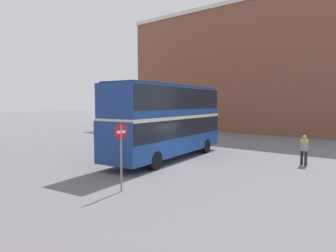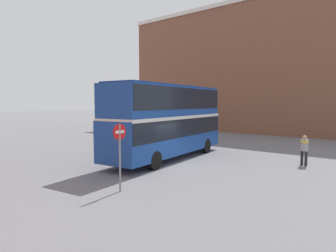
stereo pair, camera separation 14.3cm
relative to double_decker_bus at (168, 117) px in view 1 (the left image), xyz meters
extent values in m
plane|color=slate|center=(-1.81, -1.88, -2.76)|extent=(240.00, 240.00, 0.00)
cube|color=brown|center=(22.97, 5.62, 5.05)|extent=(9.20, 31.10, 15.63)
cube|color=silver|center=(22.97, 5.62, 13.12)|extent=(9.50, 31.40, 0.50)
cube|color=#194293|center=(0.00, 0.00, -1.17)|extent=(11.00, 4.00, 2.29)
cube|color=#194293|center=(0.00, 0.00, 0.96)|extent=(10.83, 3.90, 1.99)
cube|color=black|center=(0.00, 0.00, -0.66)|extent=(10.90, 4.01, 1.13)
cube|color=black|center=(0.00, 0.00, 1.20)|extent=(10.67, 3.90, 1.35)
cube|color=silver|center=(0.00, 0.00, 0.00)|extent=(10.89, 4.00, 0.20)
cube|color=navy|center=(0.00, 0.00, 2.00)|extent=(10.32, 3.65, 0.10)
cylinder|color=black|center=(3.25, 1.61, -2.24)|extent=(1.08, 0.44, 1.04)
cylinder|color=black|center=(3.56, -0.70, -2.24)|extent=(1.08, 0.44, 1.04)
cylinder|color=black|center=(-3.35, 0.72, -2.24)|extent=(1.08, 0.44, 1.04)
cylinder|color=black|center=(-3.04, -1.58, -2.24)|extent=(1.08, 0.44, 1.04)
cylinder|color=#232328|center=(3.41, -7.69, -2.33)|extent=(0.16, 0.16, 0.86)
cylinder|color=#232328|center=(3.51, -7.44, -2.33)|extent=(0.16, 0.16, 0.86)
cylinder|color=gray|center=(3.46, -7.57, -1.56)|extent=(0.53, 0.53, 0.68)
cylinder|color=gold|center=(3.46, -7.57, -1.34)|extent=(0.56, 0.56, 0.15)
sphere|color=tan|center=(3.46, -7.57, -1.10)|extent=(0.23, 0.23, 0.23)
cube|color=maroon|center=(11.25, 7.83, -2.09)|extent=(4.29, 2.18, 0.77)
cube|color=black|center=(11.41, 7.85, -1.45)|extent=(2.31, 1.78, 0.52)
cylinder|color=black|center=(10.07, 6.92, -2.43)|extent=(0.69, 0.29, 0.66)
cylinder|color=black|center=(9.89, 8.45, -2.43)|extent=(0.69, 0.29, 0.66)
cylinder|color=black|center=(12.61, 7.20, -2.43)|extent=(0.69, 0.29, 0.66)
cylinder|color=black|center=(12.43, 8.74, -2.43)|extent=(0.69, 0.29, 0.66)
cylinder|color=gray|center=(-6.97, -3.21, -1.36)|extent=(0.08, 0.08, 2.80)
cylinder|color=red|center=(-6.97, -3.21, -0.27)|extent=(0.67, 0.03, 0.67)
cube|color=white|center=(-6.97, -3.21, -0.27)|extent=(0.47, 0.04, 0.11)
camera|label=1|loc=(-15.18, -12.44, 0.91)|focal=32.00mm
camera|label=2|loc=(-15.09, -12.55, 0.91)|focal=32.00mm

